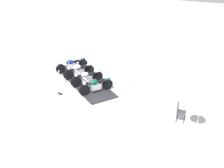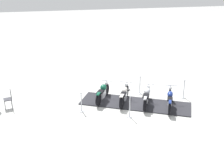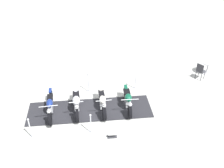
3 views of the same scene
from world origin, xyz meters
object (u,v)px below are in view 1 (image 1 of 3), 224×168
info_placard (60,93)px  motorcycle_cream (87,78)px  motorcycle_chrome (78,70)px  motorcycle_forest (96,85)px  cafe_chair_near_table (180,110)px  stanchion_left_rear (125,86)px  stanchion_right_mid (60,82)px  stanchion_left_mid (104,70)px  motorcycle_navy (71,65)px  stanchion_right_front (47,67)px  cafe_table (199,114)px

info_placard → motorcycle_cream: bearing=-82.1°
motorcycle_cream → info_placard: bearing=5.9°
motorcycle_chrome → motorcycle_forest: (2.11, -1.10, -0.04)m
motorcycle_chrome → cafe_chair_near_table: 7.07m
motorcycle_forest → stanchion_left_rear: bearing=157.7°
motorcycle_forest → cafe_chair_near_table: cafe_chair_near_table is taller
stanchion_right_mid → stanchion_left_mid: bearing=62.3°
motorcycle_navy → motorcycle_forest: 3.57m
stanchion_left_rear → stanchion_right_front: bearing=-176.3°
cafe_chair_near_table → info_placard: bearing=178.8°
motorcycle_forest → info_placard: bearing=-26.6°
cafe_table → motorcycle_cream: bearing=174.8°
stanchion_left_rear → info_placard: (-2.96, -2.19, -0.26)m
stanchion_left_rear → stanchion_right_mid: (-3.57, -1.51, -0.02)m
stanchion_left_mid → cafe_table: stanchion_left_mid is taller
cafe_table → stanchion_left_rear: bearing=166.0°
cafe_table → stanchion_right_mid: bearing=-176.9°
info_placard → cafe_chair_near_table: (6.50, 0.96, 0.50)m
motorcycle_chrome → cafe_table: (7.77, -1.14, 0.03)m
stanchion_right_front → stanchion_left_rear: 5.75m
stanchion_right_front → cafe_chair_near_table: stanchion_right_front is taller
motorcycle_navy → stanchion_right_front: 1.61m
stanchion_right_mid → cafe_chair_near_table: 7.11m
cafe_chair_near_table → stanchion_right_mid: bearing=172.7°
stanchion_left_rear → cafe_chair_near_table: (3.54, -1.23, 0.23)m
motorcycle_cream → motorcycle_chrome: bearing=-91.3°
stanchion_left_rear → motorcycle_cream: bearing=-168.4°
info_placard → stanchion_left_mid: bearing=-75.7°
motorcycle_cream → stanchion_right_mid: bearing=-24.0°
cafe_chair_near_table → motorcycle_chrome: bearing=159.9°
motorcycle_forest → stanchion_right_mid: bearing=-49.4°
motorcycle_navy → motorcycle_chrome: bearing=86.9°
motorcycle_navy → cafe_chair_near_table: motorcycle_navy is taller
motorcycle_chrome → cafe_chair_near_table: (6.95, -1.28, 0.04)m
motorcycle_cream → stanchion_left_mid: stanchion_left_mid is taller
motorcycle_cream → stanchion_left_mid: size_ratio=1.70×
motorcycle_chrome → stanchion_right_mid: bearing=20.2°
motorcycle_forest → cafe_chair_near_table: bearing=116.9°
motorcycle_forest → stanchion_left_mid: stanchion_left_mid is taller
cafe_chair_near_table → motorcycle_cream: bearing=163.2°
motorcycle_chrome → motorcycle_cream: size_ratio=1.00×
stanchion_left_mid → motorcycle_chrome: bearing=-138.9°
stanchion_right_mid → stanchion_left_rear: bearing=23.0°
info_placard → stanchion_right_mid: bearing=-20.6°
stanchion_right_front → stanchion_right_mid: bearing=-27.7°
stanchion_left_mid → stanchion_right_mid: 3.00m
motorcycle_navy → cafe_table: bearing=103.4°
motorcycle_cream → info_placard: (-0.61, -1.70, -0.40)m
motorcycle_forest → cafe_chair_near_table: size_ratio=1.91×
stanchion_right_front → stanchion_right_mid: 2.46m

